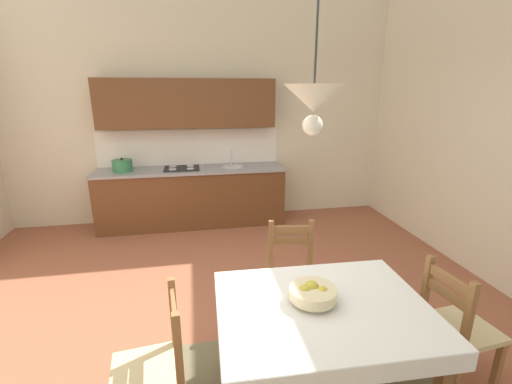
% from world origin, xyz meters
% --- Properties ---
extents(ground_plane, '(6.48, 6.27, 0.10)m').
position_xyz_m(ground_plane, '(0.00, 0.00, -0.05)').
color(ground_plane, '#99563D').
extents(wall_back, '(6.48, 0.12, 4.01)m').
position_xyz_m(wall_back, '(0.00, 2.89, 2.01)').
color(wall_back, beige).
rests_on(wall_back, ground_plane).
extents(kitchen_cabinetry, '(2.83, 0.63, 2.20)m').
position_xyz_m(kitchen_cabinetry, '(-0.23, 2.56, 0.86)').
color(kitchen_cabinetry, brown).
rests_on(kitchen_cabinetry, ground_plane).
extents(dining_table, '(1.36, 1.06, 0.75)m').
position_xyz_m(dining_table, '(0.57, -0.91, 0.63)').
color(dining_table, brown).
rests_on(dining_table, ground_plane).
extents(dining_chair_tv_side, '(0.46, 0.46, 0.93)m').
position_xyz_m(dining_chair_tv_side, '(-0.47, -0.91, 0.44)').
color(dining_chair_tv_side, '#D1BC89').
rests_on(dining_chair_tv_side, ground_plane).
extents(dining_chair_kitchen_side, '(0.48, 0.48, 0.93)m').
position_xyz_m(dining_chair_kitchen_side, '(0.63, -0.05, 0.44)').
color(dining_chair_kitchen_side, '#D1BC89').
rests_on(dining_chair_kitchen_side, ground_plane).
extents(dining_chair_window_side, '(0.46, 0.46, 0.93)m').
position_xyz_m(dining_chair_window_side, '(1.58, -0.91, 0.44)').
color(dining_chair_window_side, '#D1BC89').
rests_on(dining_chair_window_side, ground_plane).
extents(fruit_bowl, '(0.30, 0.30, 0.12)m').
position_xyz_m(fruit_bowl, '(0.52, -0.85, 0.81)').
color(fruit_bowl, beige).
rests_on(fruit_bowl, dining_table).
extents(pendant_lamp, '(0.32, 0.32, 0.80)m').
position_xyz_m(pendant_lamp, '(0.45, -0.89, 1.99)').
color(pendant_lamp, black).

